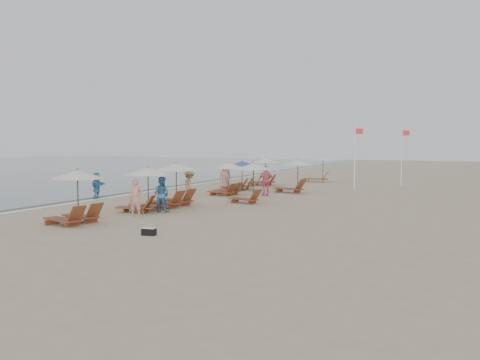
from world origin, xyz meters
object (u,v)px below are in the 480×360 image
at_px(inland_station_0, 250,176).
at_px(inland_station_2, 320,166).
at_px(lounger_station_2, 173,184).
at_px(beachgoer_mid_b, 190,186).
at_px(lounger_station_5, 263,172).
at_px(duffel_bag, 149,231).
at_px(flag_pole_near, 355,154).
at_px(beachgoer_far_a, 266,181).
at_px(lounger_station_4, 240,174).
at_px(lounger_station_0, 74,197).
at_px(beachgoer_near, 136,198).
at_px(beachgoer_far_b, 225,177).
at_px(inland_station_1, 293,173).
at_px(beachgoer_mid_a, 161,194).
at_px(lounger_station_3, 226,178).
at_px(lounger_station_1, 145,188).
at_px(waterline_walker, 97,186).

height_order(inland_station_0, inland_station_2, same).
height_order(lounger_station_2, beachgoer_mid_b, lounger_station_2).
bearing_deg(lounger_station_5, beachgoer_mid_b, -87.24).
xyz_separation_m(duffel_bag, flag_pole_near, (3.02, 21.08, 2.39)).
distance_m(beachgoer_mid_b, beachgoer_far_a, 5.82).
bearing_deg(lounger_station_4, lounger_station_0, -89.78).
distance_m(lounger_station_4, duffel_bag, 17.79).
bearing_deg(beachgoer_near, flag_pole_near, 53.34).
bearing_deg(beachgoer_far_b, inland_station_1, -40.63).
xyz_separation_m(inland_station_0, flag_pole_near, (3.58, 10.68, 1.05)).
bearing_deg(lounger_station_2, beachgoer_near, -82.87).
bearing_deg(beachgoer_far_a, beachgoer_mid_a, 31.75).
relative_size(lounger_station_5, beachgoer_mid_b, 1.30).
xyz_separation_m(lounger_station_3, beachgoer_mid_a, (0.64, -8.33, -0.27)).
bearing_deg(lounger_station_1, inland_station_2, 82.96).
bearing_deg(lounger_station_4, inland_station_2, 71.58).
relative_size(beachgoer_far_a, flag_pole_near, 0.42).
bearing_deg(lounger_station_5, lounger_station_2, -87.69).
height_order(beachgoer_near, beachgoer_far_b, beachgoer_far_b).
distance_m(beachgoer_far_b, duffel_bag, 17.69).
distance_m(inland_station_0, beachgoer_far_b, 8.05).
bearing_deg(lounger_station_0, waterline_walker, 125.38).
bearing_deg(lounger_station_1, lounger_station_0, -95.78).
relative_size(lounger_station_4, beachgoer_far_b, 1.40).
bearing_deg(duffel_bag, beachgoer_mid_a, 119.47).
distance_m(lounger_station_0, lounger_station_5, 20.50).
bearing_deg(beachgoer_mid_a, lounger_station_4, -88.60).
distance_m(beachgoer_mid_a, waterline_walker, 7.41).
distance_m(lounger_station_0, beachgoer_near, 2.90).
bearing_deg(flag_pole_near, lounger_station_3, -131.68).
bearing_deg(inland_station_0, lounger_station_1, -122.00).
height_order(lounger_station_1, inland_station_1, inland_station_1).
height_order(beachgoer_mid_b, beachgoer_far_a, beachgoer_far_a).
height_order(beachgoer_far_b, waterline_walker, beachgoer_far_b).
relative_size(lounger_station_2, lounger_station_5, 1.12).
height_order(inland_station_0, beachgoer_far_b, inland_station_0).
height_order(lounger_station_2, beachgoer_far_b, lounger_station_2).
bearing_deg(lounger_station_1, waterline_walker, 150.49).
bearing_deg(lounger_station_5, beachgoer_near, -86.65).
xyz_separation_m(lounger_station_5, beachgoer_far_b, (-1.12, -4.46, -0.17)).
relative_size(lounger_station_1, beachgoer_far_b, 1.39).
distance_m(inland_station_2, beachgoer_far_a, 12.45).
bearing_deg(lounger_station_0, beachgoer_far_b, 93.76).
xyz_separation_m(lounger_station_4, beachgoer_far_b, (-0.99, -0.37, -0.22)).
distance_m(beachgoer_near, beachgoer_far_a, 11.00).
height_order(lounger_station_5, duffel_bag, lounger_station_5).
xyz_separation_m(beachgoer_near, beachgoer_far_b, (-2.16, 13.37, 0.06)).
distance_m(beachgoer_mid_a, duffel_bag, 6.11).
height_order(lounger_station_0, beachgoer_mid_a, lounger_station_0).
height_order(lounger_station_2, duffel_bag, lounger_station_2).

